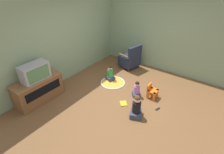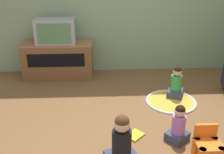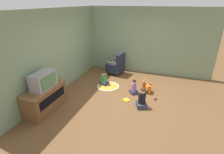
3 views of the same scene
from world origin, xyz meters
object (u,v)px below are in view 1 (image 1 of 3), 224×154
(child_watching_center, at_px, (136,108))
(book, at_px, (123,103))
(television, at_px, (35,72))
(child_watching_left, at_px, (137,90))
(yellow_kid_chair, at_px, (152,92))
(remote_control, at_px, (158,109))
(child_watching_right, at_px, (110,74))
(tv_cabinet, at_px, (38,89))
(black_armchair, at_px, (130,59))

(child_watching_center, distance_m, book, 0.62)
(television, distance_m, book, 2.54)
(child_watching_left, bearing_deg, yellow_kid_chair, -100.15)
(book, xyz_separation_m, remote_control, (0.35, -0.87, -0.00))
(book, bearing_deg, child_watching_right, 8.03)
(child_watching_center, distance_m, remote_control, 0.73)
(yellow_kid_chair, height_order, remote_control, yellow_kid_chair)
(tv_cabinet, distance_m, yellow_kid_chair, 3.25)
(child_watching_left, height_order, book, child_watching_left)
(child_watching_center, bearing_deg, yellow_kid_chair, -21.21)
(remote_control, bearing_deg, child_watching_right, -85.80)
(child_watching_center, bearing_deg, child_watching_right, 34.55)
(yellow_kid_chair, distance_m, child_watching_left, 0.45)
(child_watching_left, bearing_deg, black_armchair, -2.81)
(child_watching_right, height_order, remote_control, child_watching_right)
(remote_control, bearing_deg, child_watching_center, -13.95)
(yellow_kid_chair, height_order, child_watching_right, child_watching_right)
(child_watching_center, distance_m, child_watching_right, 1.91)
(television, distance_m, yellow_kid_chair, 3.29)
(tv_cabinet, distance_m, television, 0.57)
(black_armchair, height_order, book, black_armchair)
(tv_cabinet, distance_m, child_watching_center, 2.77)
(tv_cabinet, distance_m, black_armchair, 3.41)
(television, distance_m, child_watching_center, 2.80)
(child_watching_left, relative_size, book, 1.79)
(remote_control, bearing_deg, black_armchair, -113.41)
(child_watching_right, bearing_deg, book, 166.71)
(tv_cabinet, height_order, child_watching_right, tv_cabinet)
(yellow_kid_chair, bearing_deg, book, 146.44)
(tv_cabinet, relative_size, television, 1.83)
(television, height_order, black_armchair, television)
(tv_cabinet, xyz_separation_m, book, (1.25, -2.05, -0.35))
(yellow_kid_chair, xyz_separation_m, child_watching_right, (0.07, 1.58, 0.05))
(black_armchair, bearing_deg, child_watching_right, 9.23)
(black_armchair, height_order, child_watching_left, black_armchair)
(tv_cabinet, relative_size, book, 4.73)
(black_armchair, relative_size, child_watching_right, 1.69)
(television, distance_m, child_watching_left, 2.86)
(television, bearing_deg, tv_cabinet, 90.00)
(child_watching_right, relative_size, remote_control, 3.51)
(child_watching_left, relative_size, child_watching_right, 0.93)
(tv_cabinet, distance_m, child_watching_left, 2.81)
(child_watching_right, distance_m, book, 1.38)
(television, xyz_separation_m, child_watching_right, (2.08, -0.93, -0.69))
(black_armchair, relative_size, child_watching_left, 1.82)
(yellow_kid_chair, xyz_separation_m, remote_control, (-0.40, -0.37, -0.18))
(child_watching_left, bearing_deg, tv_cabinet, 89.44)
(tv_cabinet, relative_size, child_watching_right, 2.44)
(tv_cabinet, height_order, book, tv_cabinet)
(television, height_order, book, television)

